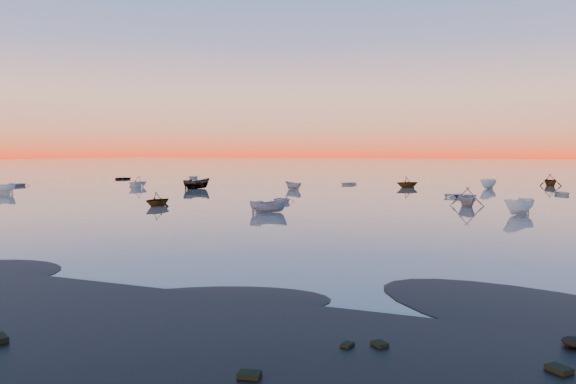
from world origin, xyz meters
The scene contains 5 objects.
ground centered at (0.00, 100.00, 0.00)m, with size 600.00×600.00×0.00m, color #6C635A.
mud_lobes centered at (0.00, -1.00, 0.01)m, with size 140.00×6.00×0.07m, color black, non-canonical shape.
moored_fleet centered at (0.00, 53.00, 0.00)m, with size 124.00×58.00×1.20m, color white, non-canonical shape.
boat_near_left centered at (-4.52, 33.40, 0.00)m, with size 3.67×1.53×0.92m, color white.
boat_near_center centered at (-1.81, 24.00, 0.00)m, with size 3.53×1.49×1.22m, color slate.
Camera 1 is at (18.58, -21.23, 5.45)m, focal length 35.00 mm.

